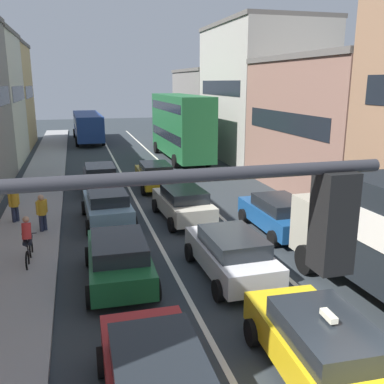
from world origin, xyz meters
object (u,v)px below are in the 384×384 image
object	(u,v)px
sedan_left_lane_third	(107,205)
traffic_light_pole	(102,382)
wagon_left_lane_second	(119,258)
bus_mid_queue_primary	(181,124)
sedan_left_lane_front	(158,382)
cyclist_on_sidewalk	(28,241)
pedestrian_mid_sidewalk	(14,204)
bus_far_queue_secondary	(88,125)
sedan_right_lane_behind_truck	(279,214)
sedan_centre_lane_second	(231,253)
hatchback_centre_lane_third	(183,203)
pedestrian_near_kerb	(42,212)
sedan_left_lane_fourth	(100,177)
coupe_centre_lane_fourth	(155,175)
taxi_centre_lane_front	(322,347)

from	to	relation	value
sedan_left_lane_third	traffic_light_pole	bearing A→B (deg)	173.99
wagon_left_lane_second	bus_mid_queue_primary	world-z (taller)	bus_mid_queue_primary
sedan_left_lane_front	cyclist_on_sidewalk	world-z (taller)	cyclist_on_sidewalk
traffic_light_pole	pedestrian_mid_sidewalk	distance (m)	16.72
wagon_left_lane_second	bus_far_queue_secondary	distance (m)	33.17
sedan_right_lane_behind_truck	bus_far_queue_secondary	xyz separation A→B (m)	(-6.58, 30.31, 0.96)
sedan_centre_lane_second	sedan_right_lane_behind_truck	distance (m)	4.73
traffic_light_pole	sedan_right_lane_behind_truck	size ratio (longest dim) A/B	1.27
sedan_right_lane_behind_truck	bus_far_queue_secondary	distance (m)	31.03
hatchback_centre_lane_third	pedestrian_near_kerb	xyz separation A→B (m)	(-5.97, -0.28, 0.15)
traffic_light_pole	sedan_left_lane_fourth	world-z (taller)	traffic_light_pole
coupe_centre_lane_fourth	pedestrian_mid_sidewalk	distance (m)	8.62
hatchback_centre_lane_third	sedan_right_lane_behind_truck	world-z (taller)	same
sedan_centre_lane_second	sedan_left_lane_third	world-z (taller)	same
wagon_left_lane_second	coupe_centre_lane_fourth	size ratio (longest dim) A/B	1.01
hatchback_centre_lane_third	bus_mid_queue_primary	distance (m)	15.47
wagon_left_lane_second	pedestrian_near_kerb	bearing A→B (deg)	27.56
wagon_left_lane_second	hatchback_centre_lane_third	bearing A→B (deg)	-30.56
sedan_left_lane_fourth	bus_mid_queue_primary	xyz separation A→B (m)	(6.80, 8.41, 2.03)
sedan_left_lane_third	coupe_centre_lane_fourth	xyz separation A→B (m)	(3.19, 5.68, 0.00)
pedestrian_near_kerb	sedan_right_lane_behind_truck	bearing A→B (deg)	-147.08
wagon_left_lane_second	coupe_centre_lane_fourth	world-z (taller)	same
cyclist_on_sidewalk	taxi_centre_lane_front	bearing A→B (deg)	-139.47
pedestrian_mid_sidewalk	bus_far_queue_secondary	bearing A→B (deg)	-55.09
wagon_left_lane_second	pedestrian_near_kerb	world-z (taller)	pedestrian_near_kerb
cyclist_on_sidewalk	sedan_centre_lane_second	bearing A→B (deg)	-111.28
sedan_left_lane_third	cyclist_on_sidewalk	size ratio (longest dim) A/B	2.52
hatchback_centre_lane_third	pedestrian_mid_sidewalk	bearing A→B (deg)	77.12
hatchback_centre_lane_third	pedestrian_near_kerb	size ratio (longest dim) A/B	2.64
wagon_left_lane_second	hatchback_centre_lane_third	xyz separation A→B (m)	(3.41, 5.48, 0.00)
traffic_light_pole	pedestrian_near_kerb	distance (m)	15.04
taxi_centre_lane_front	wagon_left_lane_second	size ratio (longest dim) A/B	1.01
coupe_centre_lane_fourth	pedestrian_near_kerb	world-z (taller)	pedestrian_near_kerb
coupe_centre_lane_fourth	bus_far_queue_secondary	distance (m)	21.73
sedan_centre_lane_second	bus_far_queue_secondary	size ratio (longest dim) A/B	0.41
hatchback_centre_lane_third	taxi_centre_lane_front	bearing A→B (deg)	177.80
sedan_left_lane_front	sedan_centre_lane_second	world-z (taller)	same
sedan_left_lane_front	sedan_right_lane_behind_truck	size ratio (longest dim) A/B	1.00
traffic_light_pole	cyclist_on_sidewalk	xyz separation A→B (m)	(-1.86, 11.56, -2.97)
wagon_left_lane_second	hatchback_centre_lane_third	size ratio (longest dim) A/B	0.99
sedan_left_lane_front	pedestrian_near_kerb	world-z (taller)	pedestrian_near_kerb
sedan_centre_lane_second	sedan_left_lane_third	size ratio (longest dim) A/B	0.99
sedan_right_lane_behind_truck	cyclist_on_sidewalk	size ratio (longest dim) A/B	2.49
sedan_centre_lane_second	cyclist_on_sidewalk	xyz separation A→B (m)	(-6.29, 2.61, 0.05)
sedan_centre_lane_second	sedan_left_lane_fourth	world-z (taller)	same
hatchback_centre_lane_third	bus_mid_queue_primary	xyz separation A→B (m)	(3.55, 14.92, 2.03)
sedan_left_lane_front	wagon_left_lane_second	bearing A→B (deg)	1.37
wagon_left_lane_second	taxi_centre_lane_front	bearing A→B (deg)	-146.78
sedan_left_lane_fourth	cyclist_on_sidewalk	bearing A→B (deg)	163.04
sedan_centre_lane_second	sedan_right_lane_behind_truck	world-z (taller)	same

